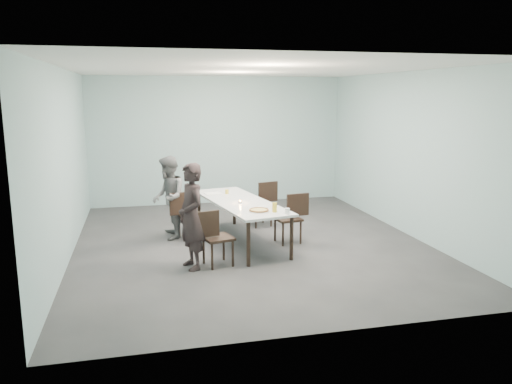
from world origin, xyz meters
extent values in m
plane|color=#333335|center=(0.00, 0.00, 0.00)|extent=(7.00, 7.00, 0.00)
cube|color=#96B9BC|center=(0.00, 3.50, 1.50)|extent=(6.00, 0.02, 3.00)
cube|color=#96B9BC|center=(0.00, -3.50, 1.50)|extent=(6.00, 0.02, 3.00)
cube|color=#96B9BC|center=(-3.00, 0.00, 1.50)|extent=(0.02, 7.00, 3.00)
cube|color=#96B9BC|center=(3.00, 0.00, 1.50)|extent=(0.02, 7.00, 3.00)
cube|color=white|center=(0.00, 0.00, 3.00)|extent=(6.00, 7.00, 0.02)
cube|color=white|center=(-0.16, 0.09, 0.73)|extent=(1.37, 2.72, 0.04)
cylinder|color=black|center=(-0.30, -1.18, 0.35)|extent=(0.06, 0.06, 0.71)
cylinder|color=black|center=(-0.76, 1.22, 0.35)|extent=(0.06, 0.06, 0.71)
cylinder|color=black|center=(0.43, -1.04, 0.35)|extent=(0.06, 0.06, 0.71)
cylinder|color=black|center=(-0.03, 1.36, 0.35)|extent=(0.06, 0.06, 0.71)
cube|color=black|center=(-0.74, -1.01, 0.43)|extent=(0.51, 0.51, 0.04)
cube|color=black|center=(-0.92, -1.06, 0.67)|extent=(0.42, 0.14, 0.40)
cylinder|color=black|center=(-0.86, -1.22, 0.21)|extent=(0.04, 0.04, 0.41)
cylinder|color=black|center=(-0.95, -0.89, 0.21)|extent=(0.04, 0.04, 0.41)
cylinder|color=black|center=(-0.53, -1.13, 0.21)|extent=(0.04, 0.04, 0.41)
cylinder|color=black|center=(-0.62, -0.80, 0.21)|extent=(0.04, 0.04, 0.41)
cube|color=black|center=(-0.98, 0.55, 0.43)|extent=(0.52, 0.52, 0.04)
cube|color=black|center=(-1.17, 0.49, 0.67)|extent=(0.41, 0.16, 0.40)
cylinder|color=black|center=(-1.10, 0.34, 0.21)|extent=(0.04, 0.04, 0.41)
cylinder|color=black|center=(-1.19, 0.66, 0.21)|extent=(0.04, 0.04, 0.41)
cylinder|color=black|center=(-0.77, 0.43, 0.21)|extent=(0.04, 0.04, 0.41)
cylinder|color=black|center=(-0.87, 0.76, 0.21)|extent=(0.04, 0.04, 0.41)
cube|color=black|center=(0.65, -0.12, 0.43)|extent=(0.48, 0.48, 0.04)
cube|color=black|center=(0.84, -0.09, 0.67)|extent=(0.42, 0.10, 0.40)
cylinder|color=black|center=(0.79, 0.07, 0.21)|extent=(0.04, 0.04, 0.41)
cylinder|color=black|center=(0.84, -0.26, 0.21)|extent=(0.04, 0.04, 0.41)
cylinder|color=black|center=(0.46, 0.03, 0.21)|extent=(0.04, 0.04, 0.41)
cylinder|color=black|center=(0.50, -0.31, 0.21)|extent=(0.04, 0.04, 0.41)
cube|color=black|center=(0.44, 1.14, 0.43)|extent=(0.51, 0.51, 0.04)
cube|color=black|center=(0.63, 1.18, 0.67)|extent=(0.42, 0.14, 0.40)
cylinder|color=black|center=(0.57, 1.34, 0.21)|extent=(0.04, 0.04, 0.41)
cylinder|color=black|center=(0.65, 1.01, 0.21)|extent=(0.04, 0.04, 0.41)
cylinder|color=black|center=(0.24, 1.26, 0.21)|extent=(0.04, 0.04, 0.41)
cylinder|color=black|center=(0.32, 0.93, 0.21)|extent=(0.04, 0.04, 0.41)
imported|color=black|center=(-1.14, -1.05, 0.80)|extent=(0.53, 0.67, 1.60)
imported|color=slate|center=(-1.37, 0.65, 0.75)|extent=(0.59, 0.75, 1.51)
cylinder|color=white|center=(-0.03, -0.76, 0.76)|extent=(0.34, 0.34, 0.01)
cylinder|color=#F1E189|center=(-0.03, -0.76, 0.77)|extent=(0.30, 0.30, 0.01)
torus|color=brown|center=(-0.03, -0.76, 0.77)|extent=(0.32, 0.32, 0.03)
cylinder|color=white|center=(0.11, -0.45, 0.76)|extent=(0.18, 0.18, 0.01)
cylinder|color=gold|center=(0.20, -0.86, 0.82)|extent=(0.08, 0.08, 0.15)
cylinder|color=silver|center=(0.36, -1.02, 0.80)|extent=(0.08, 0.08, 0.09)
cylinder|color=silver|center=(-0.20, -0.10, 0.77)|extent=(0.06, 0.06, 0.03)
cylinder|color=orange|center=(-0.20, -0.10, 0.79)|extent=(0.04, 0.04, 0.01)
cylinder|color=gold|center=(-0.28, 0.78, 0.79)|extent=(0.07, 0.07, 0.08)
cube|color=silver|center=(-0.53, 0.86, 0.75)|extent=(0.34, 0.27, 0.01)
camera|label=1|loc=(-1.86, -8.28, 2.58)|focal=35.00mm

